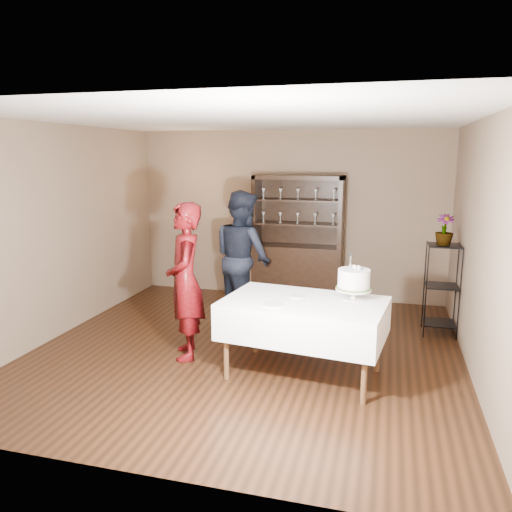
% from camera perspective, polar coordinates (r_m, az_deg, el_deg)
% --- Properties ---
extents(floor, '(5.00, 5.00, 0.00)m').
position_cam_1_polar(floor, '(6.12, -1.07, -10.69)').
color(floor, black).
rests_on(floor, ground).
extents(ceiling, '(5.00, 5.00, 0.00)m').
position_cam_1_polar(ceiling, '(5.68, -1.18, 15.42)').
color(ceiling, silver).
rests_on(ceiling, back_wall).
extents(back_wall, '(5.00, 0.02, 2.70)m').
position_cam_1_polar(back_wall, '(8.15, 3.79, 4.69)').
color(back_wall, brown).
rests_on(back_wall, floor).
extents(wall_left, '(0.02, 5.00, 2.70)m').
position_cam_1_polar(wall_left, '(6.87, -21.61, 2.64)').
color(wall_left, brown).
rests_on(wall_left, floor).
extents(wall_right, '(0.02, 5.00, 2.70)m').
position_cam_1_polar(wall_right, '(5.60, 24.26, 0.60)').
color(wall_right, brown).
rests_on(wall_right, floor).
extents(china_hutch, '(1.40, 0.48, 2.00)m').
position_cam_1_polar(china_hutch, '(7.99, 4.78, -0.45)').
color(china_hutch, black).
rests_on(china_hutch, floor).
extents(plant_etagere, '(0.42, 0.42, 1.20)m').
position_cam_1_polar(plant_etagere, '(6.88, 20.45, -3.20)').
color(plant_etagere, black).
rests_on(plant_etagere, floor).
extents(cake_table, '(1.76, 1.21, 0.83)m').
position_cam_1_polar(cake_table, '(5.28, 5.49, -7.11)').
color(cake_table, white).
rests_on(cake_table, floor).
extents(woman, '(0.66, 0.77, 1.80)m').
position_cam_1_polar(woman, '(5.73, -8.09, -2.88)').
color(woman, '#370605').
rests_on(woman, floor).
extents(man, '(1.14, 1.12, 1.85)m').
position_cam_1_polar(man, '(6.88, -1.54, -0.14)').
color(man, black).
rests_on(man, floor).
extents(cake, '(0.37, 0.37, 0.51)m').
position_cam_1_polar(cake, '(5.27, 11.12, -2.78)').
color(cake, silver).
rests_on(cake, cake_table).
extents(plate_near, '(0.25, 0.25, 0.01)m').
position_cam_1_polar(plate_near, '(5.03, 1.95, -5.58)').
color(plate_near, silver).
rests_on(plate_near, cake_table).
extents(plate_far, '(0.19, 0.19, 0.01)m').
position_cam_1_polar(plate_far, '(5.33, 4.69, -4.63)').
color(plate_far, silver).
rests_on(plate_far, cake_table).
extents(potted_plant, '(0.23, 0.23, 0.39)m').
position_cam_1_polar(potted_plant, '(6.72, 20.74, 2.81)').
color(potted_plant, '#4A6932').
rests_on(potted_plant, plant_etagere).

